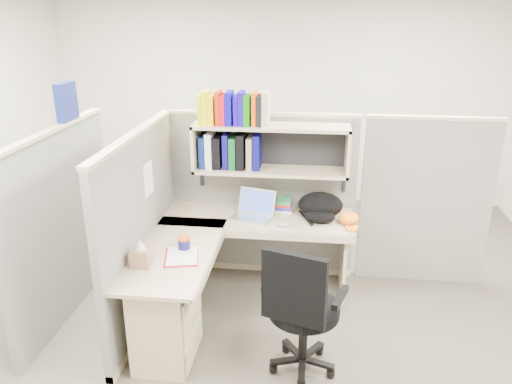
# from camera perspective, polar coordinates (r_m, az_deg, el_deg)

# --- Properties ---
(ground) EXTENTS (6.00, 6.00, 0.00)m
(ground) POSITION_cam_1_polar(r_m,az_deg,el_deg) (4.45, -0.65, -14.37)
(ground) COLOR #3D392F
(ground) RESTS_ON ground
(room_shell) EXTENTS (6.00, 6.00, 6.00)m
(room_shell) POSITION_cam_1_polar(r_m,az_deg,el_deg) (3.77, -0.75, 6.32)
(room_shell) COLOR beige
(room_shell) RESTS_ON ground
(cubicle) EXTENTS (3.79, 1.84, 1.95)m
(cubicle) POSITION_cam_1_polar(r_m,az_deg,el_deg) (4.47, -4.62, -1.04)
(cubicle) COLOR slate
(cubicle) RESTS_ON ground
(desk) EXTENTS (1.74, 1.75, 0.73)m
(desk) POSITION_cam_1_polar(r_m,az_deg,el_deg) (4.04, -7.07, -11.05)
(desk) COLOR tan
(desk) RESTS_ON ground
(laptop) EXTENTS (0.44, 0.44, 0.25)m
(laptop) POSITION_cam_1_polar(r_m,az_deg,el_deg) (4.49, -0.47, -1.55)
(laptop) COLOR silver
(laptop) RESTS_ON desk
(backpack) EXTENTS (0.43, 0.35, 0.24)m
(backpack) POSITION_cam_1_polar(r_m,az_deg,el_deg) (4.51, 7.37, -1.73)
(backpack) COLOR black
(backpack) RESTS_ON desk
(orange_cap) EXTENTS (0.22, 0.25, 0.10)m
(orange_cap) POSITION_cam_1_polar(r_m,az_deg,el_deg) (4.50, 10.56, -2.97)
(orange_cap) COLOR orange
(orange_cap) RESTS_ON desk
(snack_canister) EXTENTS (0.10, 0.10, 0.10)m
(snack_canister) POSITION_cam_1_polar(r_m,az_deg,el_deg) (4.01, -8.23, -5.79)
(snack_canister) COLOR #120F5B
(snack_canister) RESTS_ON desk
(tissue_box) EXTENTS (0.14, 0.14, 0.21)m
(tissue_box) POSITION_cam_1_polar(r_m,az_deg,el_deg) (3.80, -13.03, -6.77)
(tissue_box) COLOR #986E56
(tissue_box) RESTS_ON desk
(mouse) EXTENTS (0.11, 0.09, 0.04)m
(mouse) POSITION_cam_1_polar(r_m,az_deg,el_deg) (4.38, 3.15, -3.74)
(mouse) COLOR #869EBE
(mouse) RESTS_ON desk
(paper_cup) EXTENTS (0.09, 0.09, 0.11)m
(paper_cup) POSITION_cam_1_polar(r_m,az_deg,el_deg) (4.71, 0.11, -1.46)
(paper_cup) COLOR white
(paper_cup) RESTS_ON desk
(book_stack) EXTENTS (0.16, 0.22, 0.11)m
(book_stack) POSITION_cam_1_polar(r_m,az_deg,el_deg) (4.73, 3.22, -1.40)
(book_stack) COLOR gray
(book_stack) RESTS_ON desk
(loose_paper) EXTENTS (0.29, 0.35, 0.00)m
(loose_paper) POSITION_cam_1_polar(r_m,az_deg,el_deg) (3.93, -8.45, -7.20)
(loose_paper) COLOR white
(loose_paper) RESTS_ON desk
(task_chair) EXTENTS (0.61, 0.57, 1.07)m
(task_chair) POSITION_cam_1_polar(r_m,az_deg,el_deg) (3.70, 5.20, -15.39)
(task_chair) COLOR black
(task_chair) RESTS_ON ground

